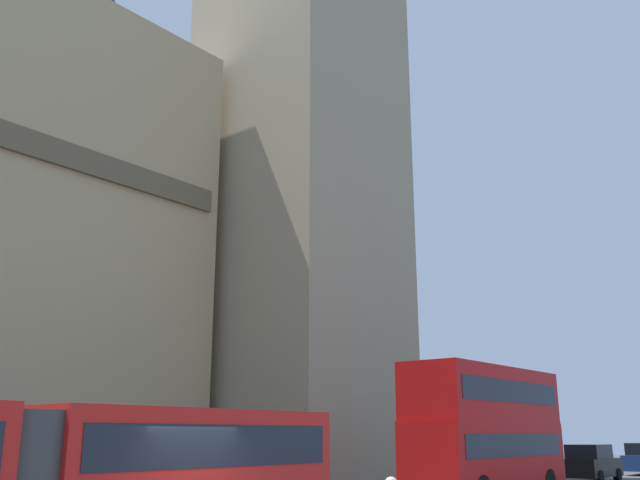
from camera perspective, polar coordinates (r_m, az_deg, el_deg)
articulated_bus at (r=14.89m, az=-23.94°, el=-16.41°), size 16.07×2.54×2.90m
double_decker_bus at (r=29.52m, az=13.22°, el=-14.28°), size 9.18×2.54×4.90m
sedan_lead at (r=40.86m, az=20.99°, el=-16.42°), size 4.40×1.86×1.85m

